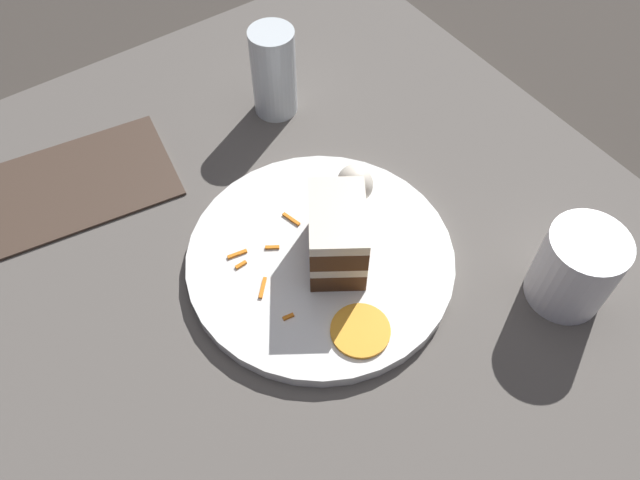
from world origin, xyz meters
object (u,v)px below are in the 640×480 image
(drinking_glass, at_px, (274,77))
(menu_card, at_px, (81,182))
(cream_dollop, at_px, (355,183))
(orange_garnish, at_px, (360,331))
(plate, at_px, (320,259))
(coffee_mug, at_px, (577,266))
(cake_slice, at_px, (337,234))

(drinking_glass, distance_m, menu_card, 0.29)
(cream_dollop, bearing_deg, orange_garnish, -34.62)
(orange_garnish, bearing_deg, plate, 168.73)
(coffee_mug, bearing_deg, cake_slice, -133.29)
(cake_slice, height_order, menu_card, cake_slice)
(plate, xyz_separation_m, orange_garnish, (0.11, -0.02, 0.01))
(orange_garnish, xyz_separation_m, menu_card, (-0.38, -0.16, -0.02))
(menu_card, bearing_deg, orange_garnish, -148.53)
(cream_dollop, xyz_separation_m, drinking_glass, (-0.20, 0.01, 0.02))
(plate, height_order, menu_card, plate)
(orange_garnish, xyz_separation_m, coffee_mug, (0.08, 0.22, 0.03))
(plate, relative_size, cake_slice, 2.73)
(cake_slice, bearing_deg, menu_card, -22.45)
(plate, bearing_deg, cream_dollop, 119.74)
(drinking_glass, bearing_deg, menu_card, -94.94)
(cake_slice, bearing_deg, drinking_glass, -74.73)
(plate, distance_m, cream_dollop, 0.10)
(orange_garnish, distance_m, coffee_mug, 0.24)
(plate, height_order, orange_garnish, orange_garnish)
(drinking_glass, bearing_deg, plate, -21.47)
(plate, distance_m, drinking_glass, 0.27)
(menu_card, bearing_deg, cake_slice, -137.09)
(menu_card, bearing_deg, plate, -138.00)
(plate, bearing_deg, drinking_glass, 158.53)
(cake_slice, xyz_separation_m, menu_card, (-0.29, -0.20, -0.06))
(cake_slice, height_order, cream_dollop, cake_slice)
(coffee_mug, bearing_deg, orange_garnish, -110.53)
(cake_slice, relative_size, menu_card, 0.49)
(drinking_glass, bearing_deg, orange_garnish, -18.57)
(cream_dollop, distance_m, orange_garnish, 0.19)
(cake_slice, distance_m, orange_garnish, 0.11)
(plate, bearing_deg, coffee_mug, 46.99)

